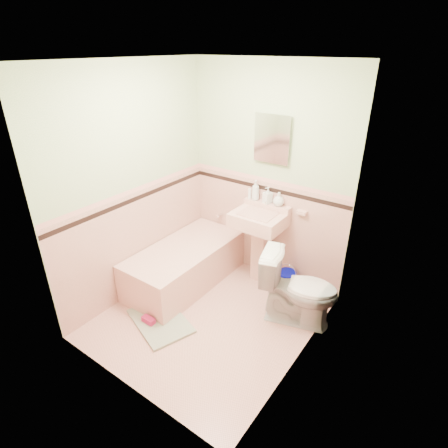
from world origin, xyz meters
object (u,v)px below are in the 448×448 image
Objects in this scene: bathtub at (185,266)px; bucket at (287,280)px; sink at (258,248)px; shoe at (148,320)px; soap_bottle_right at (279,199)px; medicine_cabinet at (272,139)px; toilet at (299,289)px; soap_bottle_left at (256,190)px; soap_bottle_mid at (268,195)px.

bathtub reaches higher than bucket.
sink reaches higher than shoe.
soap_bottle_right is 0.75× the size of bucket.
bathtub is at bearing -149.99° from bucket.
shoe is at bearing -121.56° from bucket.
medicine_cabinet is 3.29× the size of shoe.
soap_bottle_right is 0.20× the size of toilet.
soap_bottle_right reaches higher than bucket.
soap_bottle_left is 0.30× the size of toilet.
toilet is at bearing -52.99° from bucket.
bucket is (1.05, 0.61, -0.12)m from bathtub.
medicine_cabinet is (0.00, 0.21, 1.25)m from sink.
soap_bottle_right is (0.14, 0.18, 0.59)m from sink.
shoe is (0.19, -0.80, -0.17)m from bathtub.
toilet is at bearing -32.19° from soap_bottle_left.
bucket is at bearing 11.82° from sink.
toilet is at bearing 39.02° from shoe.
soap_bottle_left is at bearing 180.00° from soap_bottle_right.
sink is at bearing -90.00° from medicine_cabinet.
soap_bottle_mid is (-0.00, -0.03, -0.64)m from medicine_cabinet.
soap_bottle_mid is 0.14m from soap_bottle_right.
sink is 6.24× the size of shoe.
sink reaches higher than bathtub.
bathtub is at bearing -139.11° from soap_bottle_right.
soap_bottle_left is (-0.16, 0.18, 0.63)m from sink.
medicine_cabinet is 2.02× the size of soap_bottle_left.
sink is 1.47m from shoe.
soap_bottle_left is 0.16m from soap_bottle_mid.
medicine_cabinet reaches higher than soap_bottle_left.
shoe is (-0.49, -1.51, -1.01)m from soap_bottle_mid.
soap_bottle_right is at bearing 52.11° from sink.
soap_bottle_right is at bearing 156.30° from bucket.
soap_bottle_left reaches higher than bathtub.
bathtub is 9.37× the size of soap_bottle_right.
bathtub is 7.91× the size of soap_bottle_mid.
soap_bottle_mid is at bearing 0.00° from soap_bottle_left.
soap_bottle_right is 0.97m from bucket.
bathtub is 1.41m from toilet.
bucket is 1.48× the size of shoe.
medicine_cabinet reaches higher than bathtub.
soap_bottle_mid is (0.16, 0.00, -0.02)m from soap_bottle_left.
sink is 0.51m from bucket.
soap_bottle_left is 1.24× the size of soap_bottle_mid.
toilet is 1.58m from shoe.
medicine_cabinet is at bearing 167.91° from soap_bottle_right.
medicine_cabinet reaches higher than soap_bottle_mid.
soap_bottle_right is (0.14, 0.00, -0.01)m from soap_bottle_mid.
soap_bottle_left is (-0.16, -0.03, -0.61)m from medicine_cabinet.
sink is 1.90× the size of medicine_cabinet.
medicine_cabinet reaches higher than bucket.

